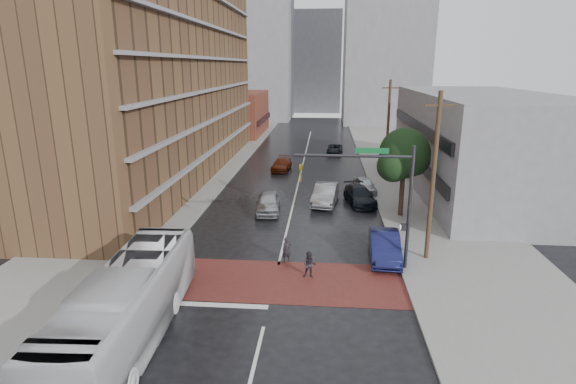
# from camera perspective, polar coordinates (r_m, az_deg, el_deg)

# --- Properties ---
(ground) EXTENTS (160.00, 160.00, 0.00)m
(ground) POSITION_cam_1_polar(r_m,az_deg,el_deg) (24.49, -1.84, -11.74)
(ground) COLOR black
(ground) RESTS_ON ground
(crosswalk) EXTENTS (14.00, 5.00, 0.02)m
(crosswalk) POSITION_cam_1_polar(r_m,az_deg,el_deg) (24.93, -1.71, -11.19)
(crosswalk) COLOR maroon
(crosswalk) RESTS_ON ground
(sidewalk_west) EXTENTS (9.00, 90.00, 0.15)m
(sidewalk_west) POSITION_cam_1_polar(r_m,az_deg,el_deg) (49.93, -11.74, 2.44)
(sidewalk_west) COLOR gray
(sidewalk_west) RESTS_ON ground
(sidewalk_east) EXTENTS (9.00, 90.00, 0.15)m
(sidewalk_east) POSITION_cam_1_polar(r_m,az_deg,el_deg) (48.73, 15.19, 1.89)
(sidewalk_east) COLOR gray
(sidewalk_east) RESTS_ON ground
(apartment_block) EXTENTS (10.00, 44.00, 28.00)m
(apartment_block) POSITION_cam_1_polar(r_m,az_deg,el_deg) (48.56, -16.03, 18.38)
(apartment_block) COLOR brown
(apartment_block) RESTS_ON ground
(storefront_west) EXTENTS (8.00, 16.00, 7.00)m
(storefront_west) POSITION_cam_1_polar(r_m,az_deg,el_deg) (77.36, -6.21, 9.89)
(storefront_west) COLOR brown
(storefront_west) RESTS_ON ground
(building_east) EXTENTS (11.00, 26.00, 9.00)m
(building_east) POSITION_cam_1_polar(r_m,az_deg,el_deg) (44.37, 23.12, 5.68)
(building_east) COLOR gray
(building_east) RESTS_ON ground
(distant_tower_west) EXTENTS (18.00, 16.00, 32.00)m
(distant_tower_west) POSITION_cam_1_polar(r_m,az_deg,el_deg) (101.05, -4.93, 18.39)
(distant_tower_west) COLOR gray
(distant_tower_west) RESTS_ON ground
(distant_tower_east) EXTENTS (16.00, 14.00, 36.00)m
(distant_tower_east) POSITION_cam_1_polar(r_m,az_deg,el_deg) (94.50, 12.42, 19.50)
(distant_tower_east) COLOR gray
(distant_tower_east) RESTS_ON ground
(distant_tower_center) EXTENTS (12.00, 10.00, 24.00)m
(distant_tower_center) POSITION_cam_1_polar(r_m,az_deg,el_deg) (116.60, 3.64, 16.09)
(distant_tower_center) COLOR gray
(distant_tower_center) RESTS_ON ground
(street_tree) EXTENTS (4.20, 4.10, 6.90)m
(street_tree) POSITION_cam_1_polar(r_m,az_deg,el_deg) (34.76, 14.57, 4.36)
(street_tree) COLOR #332319
(street_tree) RESTS_ON ground
(signal_mast) EXTENTS (6.50, 0.30, 7.20)m
(signal_mast) POSITION_cam_1_polar(r_m,az_deg,el_deg) (25.17, 12.08, 0.26)
(signal_mast) COLOR #2D2D33
(signal_mast) RESTS_ON ground
(utility_pole_near) EXTENTS (1.60, 0.26, 10.00)m
(utility_pole_near) POSITION_cam_1_polar(r_m,az_deg,el_deg) (27.03, 17.96, 1.79)
(utility_pole_near) COLOR #473321
(utility_pole_near) RESTS_ON ground
(utility_pole_far) EXTENTS (1.60, 0.26, 10.00)m
(utility_pole_far) POSITION_cam_1_polar(r_m,az_deg,el_deg) (46.41, 12.55, 7.76)
(utility_pole_far) COLOR #473321
(utility_pole_far) RESTS_ON ground
(transit_bus) EXTENTS (3.30, 12.04, 3.32)m
(transit_bus) POSITION_cam_1_polar(r_m,az_deg,el_deg) (20.39, -19.78, -13.49)
(transit_bus) COLOR silver
(transit_bus) RESTS_ON ground
(pedestrian_a) EXTENTS (0.65, 0.54, 1.54)m
(pedestrian_a) POSITION_cam_1_polar(r_m,az_deg,el_deg) (26.82, -0.15, -7.37)
(pedestrian_a) COLOR black
(pedestrian_a) RESTS_ON ground
(pedestrian_b) EXTENTS (0.79, 0.65, 1.50)m
(pedestrian_b) POSITION_cam_1_polar(r_m,az_deg,el_deg) (25.01, 2.75, -9.24)
(pedestrian_b) COLOR #262227
(pedestrian_b) RESTS_ON ground
(car_travel_a) EXTENTS (2.20, 4.78, 1.59)m
(car_travel_a) POSITION_cam_1_polar(r_m,az_deg,el_deg) (35.77, -2.56, -1.34)
(car_travel_a) COLOR #A9ADB0
(car_travel_a) RESTS_ON ground
(car_travel_b) EXTENTS (2.50, 5.41, 1.72)m
(car_travel_b) POSITION_cam_1_polar(r_m,az_deg,el_deg) (37.96, 4.79, -0.26)
(car_travel_b) COLOR #9FA0A6
(car_travel_b) RESTS_ON ground
(car_travel_c) EXTENTS (2.24, 4.63, 1.30)m
(car_travel_c) POSITION_cam_1_polar(r_m,az_deg,el_deg) (50.25, -0.82, 3.53)
(car_travel_c) COLOR #66220B
(car_travel_c) RESTS_ON ground
(suv_travel) EXTENTS (2.27, 4.35, 1.17)m
(suv_travel) POSITION_cam_1_polar(r_m,az_deg,el_deg) (60.46, 5.95, 5.47)
(suv_travel) COLOR black
(suv_travel) RESTS_ON ground
(car_parked_near) EXTENTS (1.93, 5.00, 1.62)m
(car_parked_near) POSITION_cam_1_polar(r_m,az_deg,el_deg) (27.90, 12.17, -6.71)
(car_parked_near) COLOR #141848
(car_parked_near) RESTS_ON ground
(car_parked_mid) EXTENTS (2.91, 5.26, 1.44)m
(car_parked_mid) POSITION_cam_1_polar(r_m,az_deg,el_deg) (38.37, 9.09, -0.45)
(car_parked_mid) COLOR black
(car_parked_mid) RESTS_ON ground
(car_parked_far) EXTENTS (2.25, 4.29, 1.39)m
(car_parked_far) POSITION_cam_1_polar(r_m,az_deg,el_deg) (41.88, 9.72, 0.86)
(car_parked_far) COLOR #B2B6BA
(car_parked_far) RESTS_ON ground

